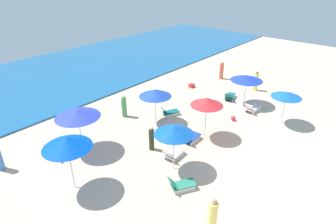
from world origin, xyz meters
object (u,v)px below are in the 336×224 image
Objects in this scene: lounge_chair_1_0 at (173,154)px; cooler_box_2 at (192,86)px; lounge_chair_6_0 at (64,150)px; lounge_chair_1_1 at (181,185)px; umbrella_3 at (287,95)px; beachgoer_0 at (124,106)px; umbrella_0 at (67,142)px; umbrella_1 at (174,130)px; lounge_chair_4_0 at (170,112)px; lounge_chair_6_1 at (53,146)px; lounge_chair_2_0 at (230,96)px; beachgoer_5 at (213,215)px; beachgoer_3 at (221,71)px; beachgoer_4 at (256,82)px; beach_ball_1 at (233,118)px; umbrella_4 at (155,93)px; umbrella_5 at (207,102)px; umbrella_2 at (247,78)px; lounge_chair_5_0 at (191,138)px; beachgoer_2 at (151,139)px; lounge_chair_2_1 at (252,108)px.

cooler_box_2 is at bearing -63.68° from lounge_chair_1_0.
lounge_chair_6_0 is (-3.69, 4.80, 0.02)m from lounge_chair_1_0.
umbrella_3 is (9.31, -1.12, 1.78)m from lounge_chair_1_1.
beachgoer_0 is at bearing 7.28° from lounge_chair_1_1.
umbrella_1 is at bearing -32.72° from umbrella_0.
lounge_chair_6_1 is (-7.53, 2.19, 0.03)m from lounge_chair_4_0.
umbrella_0 is 7.48m from beachgoer_0.
lounge_chair_1_0 is 8.93m from lounge_chair_2_0.
umbrella_3 reaches higher than beachgoer_5.
umbrella_0 is 17.41m from beachgoer_3.
beachgoer_4 reaches higher than beach_ball_1.
cooler_box_2 is (6.50, 1.81, -1.94)m from umbrella_4.
beachgoer_0 is at bearing 42.40° from lounge_chair_2_0.
umbrella_5 is at bearing 83.16° from beachgoer_0.
beachgoer_5 is (-14.46, -5.03, -0.04)m from beachgoer_4.
umbrella_1 reaches higher than lounge_chair_6_0.
umbrella_3 is 8.33m from umbrella_4.
umbrella_2 is at bearing -92.40° from lounge_chair_1_0.
lounge_chair_5_0 is 3.05× the size of cooler_box_2.
lounge_chair_1_0 is 2.51m from lounge_chair_1_1.
umbrella_4 is at bearing -6.76° from lounge_chair_1_1.
beachgoer_4 is at bearing -90.41° from lounge_chair_5_0.
umbrella_0 reaches higher than umbrella_3.
umbrella_2 is 9.06m from beachgoer_2.
umbrella_5 is at bearing 165.60° from beachgoer_3.
lounge_chair_6_0 reaches higher than cooler_box_2.
beachgoer_0 reaches higher than lounge_chair_2_0.
lounge_chair_6_0 is at bearing 33.04° from lounge_chair_1_0.
lounge_chair_1_1 is 9.54m from umbrella_3.
lounge_chair_1_1 is 3.16× the size of cooler_box_2.
beachgoer_3 is at bearing 152.76° from beachgoer_0.
umbrella_0 is at bearing 147.92° from beachgoer_3.
lounge_chair_4_0 is at bearing -15.20° from lounge_chair_1_1.
beachgoer_3 is at bearing -9.16° from cooler_box_2.
lounge_chair_1_0 is 0.86× the size of lounge_chair_2_0.
umbrella_2 reaches higher than lounge_chair_5_0.
lounge_chair_4_0 is at bearing 148.99° from umbrella_2.
umbrella_0 is at bearing 69.71° from lounge_chair_2_0.
beachgoer_0 is 10.88m from beachgoer_3.
cooler_box_2 is at bearing 156.06° from beachgoer_0.
lounge_chair_4_0 is 3.57m from lounge_chair_5_0.
lounge_chair_5_0 is (-0.46, -3.23, -1.82)m from umbrella_4.
umbrella_2 is (9.40, 0.91, -0.21)m from umbrella_1.
lounge_chair_2_0 is (0.09, 1.23, -1.81)m from umbrella_2.
lounge_chair_4_0 is at bearing -118.09° from lounge_chair_6_1.
beachgoer_3 is at bearing -35.24° from lounge_chair_1_1.
beachgoer_3 is at bearing 36.99° from beach_ball_1.
umbrella_2 reaches higher than lounge_chair_2_0.
umbrella_5 is (-4.95, 0.72, 2.04)m from lounge_chair_2_1.
beachgoer_3 is (12.34, 4.50, 0.50)m from lounge_chair_1_0.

